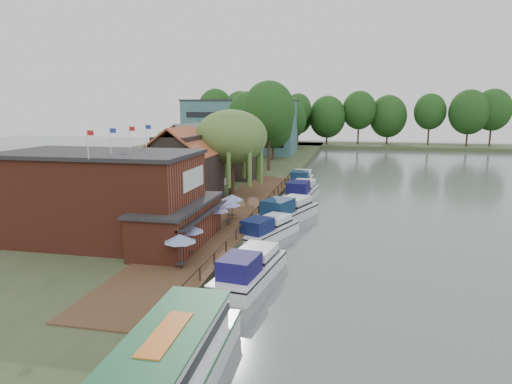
# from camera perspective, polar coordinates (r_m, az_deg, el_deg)

# --- Properties ---
(ground) EXTENTS (260.00, 260.00, 0.00)m
(ground) POSITION_cam_1_polar(r_m,az_deg,el_deg) (35.72, 5.46, -8.62)
(ground) COLOR #495553
(ground) RESTS_ON ground
(land_bank) EXTENTS (50.00, 140.00, 1.00)m
(land_bank) POSITION_cam_1_polar(r_m,az_deg,el_deg) (77.19, -14.01, 1.96)
(land_bank) COLOR #384728
(land_bank) RESTS_ON ground
(quay_deck) EXTENTS (6.00, 50.00, 0.10)m
(quay_deck) POSITION_cam_1_polar(r_m,az_deg,el_deg) (46.33, -2.94, -2.72)
(quay_deck) COLOR #47301E
(quay_deck) RESTS_ON land_bank
(quay_rail) EXTENTS (0.20, 49.00, 1.00)m
(quay_rail) POSITION_cam_1_polar(r_m,az_deg,el_deg) (46.09, 0.46, -2.20)
(quay_rail) COLOR black
(quay_rail) RESTS_ON land_bank
(pub) EXTENTS (20.00, 11.00, 7.30)m
(pub) POSITION_cam_1_polar(r_m,az_deg,el_deg) (37.71, -16.23, -0.65)
(pub) COLOR maroon
(pub) RESTS_ON land_bank
(hotel_block) EXTENTS (25.40, 12.40, 12.30)m
(hotel_block) POSITION_cam_1_polar(r_m,az_deg,el_deg) (106.76, -1.92, 8.19)
(hotel_block) COLOR #38666B
(hotel_block) RESTS_ON land_bank
(cottage_a) EXTENTS (8.60, 7.60, 8.50)m
(cottage_a) POSITION_cam_1_polar(r_m,az_deg,el_deg) (51.49, -9.39, 3.25)
(cottage_a) COLOR black
(cottage_a) RESTS_ON land_bank
(cottage_b) EXTENTS (9.60, 8.60, 8.50)m
(cottage_b) POSITION_cam_1_polar(r_m,az_deg,el_deg) (61.83, -8.61, 4.50)
(cottage_b) COLOR beige
(cottage_b) RESTS_ON land_bank
(cottage_c) EXTENTS (7.60, 7.60, 8.50)m
(cottage_c) POSITION_cam_1_polar(r_m,az_deg,el_deg) (69.14, -2.86, 5.25)
(cottage_c) COLOR black
(cottage_c) RESTS_ON land_bank
(willow) EXTENTS (8.60, 8.60, 10.43)m
(willow) POSITION_cam_1_polar(r_m,az_deg,el_deg) (54.69, -3.09, 4.83)
(willow) COLOR #476B2D
(willow) RESTS_ON land_bank
(umbrella_0) EXTENTS (2.18, 2.18, 2.38)m
(umbrella_0) POSITION_cam_1_polar(r_m,az_deg,el_deg) (30.95, -9.42, -7.33)
(umbrella_0) COLOR navy
(umbrella_0) RESTS_ON quay_deck
(umbrella_1) EXTENTS (2.24, 2.24, 2.38)m
(umbrella_1) POSITION_cam_1_polar(r_m,az_deg,el_deg) (33.29, -8.40, -6.00)
(umbrella_1) COLOR navy
(umbrella_1) RESTS_ON quay_deck
(umbrella_2) EXTENTS (2.37, 2.37, 2.38)m
(umbrella_2) POSITION_cam_1_polar(r_m,az_deg,el_deg) (39.34, -5.09, -3.32)
(umbrella_2) COLOR navy
(umbrella_2) RESTS_ON quay_deck
(umbrella_3) EXTENTS (2.37, 2.37, 2.38)m
(umbrella_3) POSITION_cam_1_polar(r_m,az_deg,el_deg) (41.51, -3.50, -2.56)
(umbrella_3) COLOR navy
(umbrella_3) RESTS_ON quay_deck
(umbrella_4) EXTENTS (2.26, 2.26, 2.38)m
(umbrella_4) POSITION_cam_1_polar(r_m,az_deg,el_deg) (43.89, -3.00, -1.82)
(umbrella_4) COLOR navy
(umbrella_4) RESTS_ON quay_deck
(cruiser_0) EXTENTS (4.43, 10.09, 2.36)m
(cruiser_0) POSITION_cam_1_polar(r_m,az_deg,el_deg) (31.35, -0.80, -9.08)
(cruiser_0) COLOR white
(cruiser_0) RESTS_ON ground
(cruiser_1) EXTENTS (5.82, 9.60, 2.18)m
(cruiser_1) POSITION_cam_1_polar(r_m,az_deg,el_deg) (41.12, 1.41, -4.39)
(cruiser_1) COLOR white
(cruiser_1) RESTS_ON ground
(cruiser_2) EXTENTS (6.72, 11.23, 2.62)m
(cruiser_2) POSITION_cam_1_polar(r_m,az_deg,el_deg) (47.56, 3.90, -2.06)
(cruiser_2) COLOR silver
(cruiser_2) RESTS_ON ground
(cruiser_3) EXTENTS (4.39, 11.06, 2.66)m
(cruiser_3) POSITION_cam_1_polar(r_m,az_deg,el_deg) (58.39, 5.70, 0.32)
(cruiser_3) COLOR silver
(cruiser_3) RESTS_ON ground
(cruiser_4) EXTENTS (3.56, 10.67, 2.61)m
(cruiser_4) POSITION_cam_1_polar(r_m,az_deg,el_deg) (67.87, 5.63, 1.75)
(cruiser_4) COLOR white
(cruiser_4) RESTS_ON ground
(tour_boat) EXTENTS (4.01, 13.19, 2.86)m
(tour_boat) POSITION_cam_1_polar(r_m,az_deg,el_deg) (19.67, -11.80, -21.33)
(tour_boat) COLOR silver
(tour_boat) RESTS_ON ground
(swan) EXTENTS (0.44, 0.44, 0.44)m
(swan) POSITION_cam_1_polar(r_m,az_deg,el_deg) (27.84, -6.45, -13.93)
(swan) COLOR white
(swan) RESTS_ON ground
(bank_tree_0) EXTENTS (8.76, 8.76, 14.99)m
(bank_tree_0) POSITION_cam_1_polar(r_m,az_deg,el_deg) (77.06, 1.61, 8.24)
(bank_tree_0) COLOR #143811
(bank_tree_0) RESTS_ON land_bank
(bank_tree_1) EXTENTS (7.42, 7.42, 13.54)m
(bank_tree_1) POSITION_cam_1_polar(r_m,az_deg,el_deg) (86.25, -0.96, 8.02)
(bank_tree_1) COLOR #143811
(bank_tree_1) RESTS_ON land_bank
(bank_tree_2) EXTENTS (8.04, 8.04, 11.61)m
(bank_tree_2) POSITION_cam_1_polar(r_m,az_deg,el_deg) (93.24, 2.13, 7.62)
(bank_tree_2) COLOR #143811
(bank_tree_2) RESTS_ON land_bank
(bank_tree_3) EXTENTS (7.94, 7.94, 12.98)m
(bank_tree_3) POSITION_cam_1_polar(r_m,az_deg,el_deg) (111.89, 4.13, 8.46)
(bank_tree_3) COLOR #143811
(bank_tree_3) RESTS_ON land_bank
(bank_tree_4) EXTENTS (8.70, 8.70, 12.32)m
(bank_tree_4) POSITION_cam_1_polar(r_m,az_deg,el_deg) (119.25, 4.23, 8.44)
(bank_tree_4) COLOR #143811
(bank_tree_4) RESTS_ON land_bank
(bank_tree_5) EXTENTS (7.34, 7.34, 14.29)m
(bank_tree_5) POSITION_cam_1_polar(r_m,az_deg,el_deg) (128.80, 5.26, 9.03)
(bank_tree_5) COLOR #143811
(bank_tree_5) RESTS_ON land_bank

